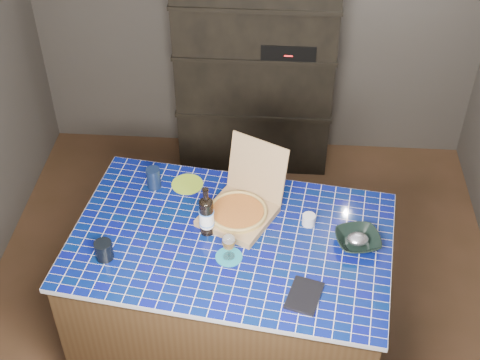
# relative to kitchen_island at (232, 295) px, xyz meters

# --- Properties ---
(room) EXTENTS (3.50, 3.50, 3.50)m
(room) POSITION_rel_kitchen_island_xyz_m (0.03, 0.39, 0.77)
(room) COLOR brown
(room) RESTS_ON ground
(shelving_unit) EXTENTS (1.20, 0.41, 1.80)m
(shelving_unit) POSITION_rel_kitchen_island_xyz_m (0.03, 1.92, 0.43)
(shelving_unit) COLOR black
(shelving_unit) RESTS_ON floor
(kitchen_island) EXTENTS (1.87, 1.33, 0.95)m
(kitchen_island) POSITION_rel_kitchen_island_xyz_m (0.00, 0.00, 0.00)
(kitchen_island) COLOR #432E1A
(kitchen_island) RESTS_ON floor
(pizza_box) EXTENTS (0.51, 0.55, 0.39)m
(pizza_box) POSITION_rel_kitchen_island_xyz_m (0.04, 0.18, 0.53)
(pizza_box) COLOR #A28353
(pizza_box) RESTS_ON kitchen_island
(mead_bottle) EXTENTS (0.08, 0.08, 0.31)m
(mead_bottle) POSITION_rel_kitchen_island_xyz_m (-0.13, 0.04, 0.60)
(mead_bottle) COLOR black
(mead_bottle) RESTS_ON kitchen_island
(teal_trivet) EXTENTS (0.14, 0.14, 0.01)m
(teal_trivet) POSITION_rel_kitchen_island_xyz_m (0.00, -0.14, 0.48)
(teal_trivet) COLOR teal
(teal_trivet) RESTS_ON kitchen_island
(wine_glass) EXTENTS (0.07, 0.07, 0.16)m
(wine_glass) POSITION_rel_kitchen_island_xyz_m (0.00, -0.14, 0.59)
(wine_glass) COLOR white
(wine_glass) RESTS_ON teal_trivet
(tumbler) EXTENTS (0.10, 0.10, 0.11)m
(tumbler) POSITION_rel_kitchen_island_xyz_m (-0.65, -0.19, 0.53)
(tumbler) COLOR black
(tumbler) RESTS_ON kitchen_island
(dvd_case) EXTENTS (0.21, 0.25, 0.02)m
(dvd_case) POSITION_rel_kitchen_island_xyz_m (0.40, -0.38, 0.48)
(dvd_case) COLOR black
(dvd_case) RESTS_ON kitchen_island
(bowl) EXTENTS (0.28, 0.28, 0.06)m
(bowl) POSITION_rel_kitchen_island_xyz_m (0.68, 0.00, 0.50)
(bowl) COLOR black
(bowl) RESTS_ON kitchen_island
(foil_contents) EXTENTS (0.12, 0.10, 0.05)m
(foil_contents) POSITION_rel_kitchen_island_xyz_m (0.68, 0.00, 0.51)
(foil_contents) COLOR silver
(foil_contents) RESTS_ON bowl
(white_jar) EXTENTS (0.07, 0.07, 0.06)m
(white_jar) POSITION_rel_kitchen_island_xyz_m (0.42, 0.14, 0.51)
(white_jar) COLOR silver
(white_jar) RESTS_ON kitchen_island
(navy_cup) EXTENTS (0.08, 0.08, 0.13)m
(navy_cup) POSITION_rel_kitchen_island_xyz_m (-0.49, 0.40, 0.54)
(navy_cup) COLOR black
(navy_cup) RESTS_ON kitchen_island
(green_trivet) EXTENTS (0.19, 0.19, 0.01)m
(green_trivet) POSITION_rel_kitchen_island_xyz_m (-0.29, 0.43, 0.48)
(green_trivet) COLOR #8FB426
(green_trivet) RESTS_ON kitchen_island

